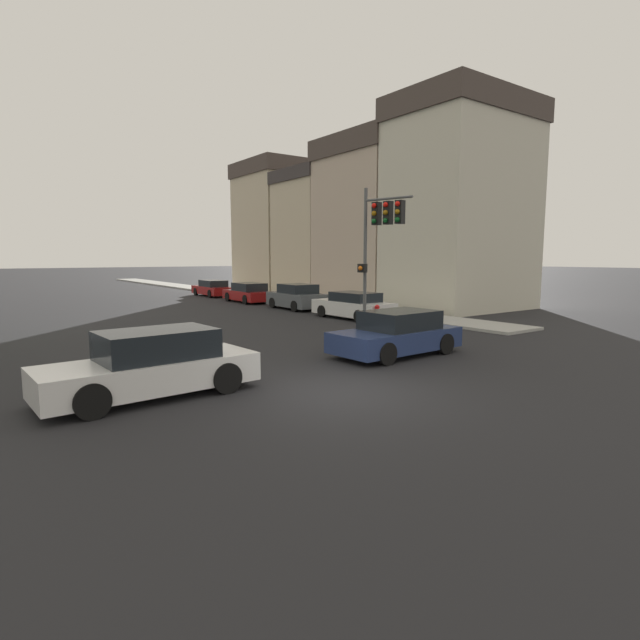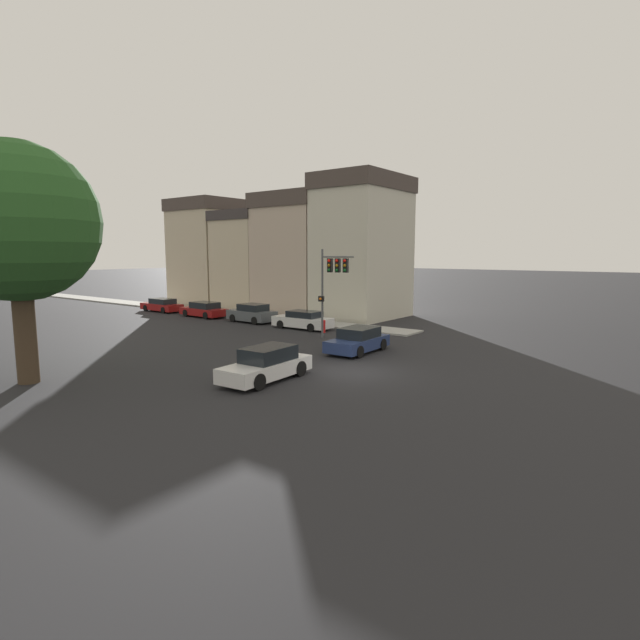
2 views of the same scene
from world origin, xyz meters
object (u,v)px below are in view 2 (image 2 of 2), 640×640
Objects in this scene: traffic_signal at (333,274)px; parked_car_3 at (162,305)px; crossing_car_0 at (267,365)px; parked_car_0 at (303,320)px; street_tree at (17,223)px; fire_hydrant at (324,326)px; parked_car_2 at (204,310)px; crossing_car_1 at (358,340)px; parked_car_1 at (252,314)px.

traffic_signal is 22.56m from parked_car_3.
crossing_car_0 is at bearing 7.44° from traffic_signal.
traffic_signal is 1.23× the size of parked_car_3.
crossing_car_0 is 1.02× the size of parked_car_0.
street_tree reaches higher than parked_car_3.
crossing_car_0 is at bearing -154.00° from fire_hydrant.
crossing_car_0 is 23.39m from parked_car_2.
crossing_car_1 is at bearing 178.32° from crossing_car_0.
crossing_car_1 is 1.04× the size of parked_car_1.
crossing_car_1 reaches higher than parked_car_3.
parked_car_1 is (12.93, 13.84, 0.01)m from crossing_car_0.
fire_hydrant is at bearing -144.16° from traffic_signal.
crossing_car_1 is (7.78, 0.24, -0.04)m from crossing_car_0.
parked_car_1 is 7.95m from fire_hydrant.
traffic_signal reaches higher than parked_car_3.
street_tree is at bearing 134.04° from parked_car_3.
parked_car_0 is 17.75m from parked_car_3.
crossing_car_1 is 19.99m from parked_car_2.
fire_hydrant is at bearing 176.23° from parked_car_1.
parked_car_3 is at bearing 1.65° from parked_car_1.
crossing_car_1 is 4.77× the size of fire_hydrant.
street_tree is 17.45m from crossing_car_1.
street_tree is 11.13× the size of fire_hydrant.
parked_car_1 is at bearing -117.43° from traffic_signal.
crossing_car_0 is 15.16m from parked_car_0.
parked_car_2 is (-0.17, 5.76, -0.08)m from parked_car_1.
parked_car_0 is at bearing 179.36° from parked_car_1.
traffic_signal reaches higher than crossing_car_1.
fire_hydrant is at bearing -130.04° from crossing_car_1.
parked_car_0 is at bearing -179.62° from parked_car_3.
parked_car_1 reaches higher than fire_hydrant.
crossing_car_0 reaches higher than fire_hydrant.
traffic_signal is 1.34× the size of crossing_car_1.
parked_car_3 is at bearing 0.21° from parked_car_2.
parked_car_0 reaches higher than parked_car_3.
crossing_car_1 is at bearing 41.29° from traffic_signal.
traffic_signal is 10.82m from parked_car_1.
parked_car_3 is (0.28, 17.75, -0.04)m from parked_car_0.
parked_car_2 is 5.07× the size of fire_hydrant.
crossing_car_0 is at bearing -50.28° from street_tree.
crossing_car_0 is 1.08× the size of crossing_car_1.
crossing_car_0 is (-10.41, -3.92, -3.54)m from traffic_signal.
fire_hydrant is (1.74, 2.01, -3.75)m from traffic_signal.
crossing_car_0 is 1.00× the size of parked_car_3.
street_tree reaches higher than parked_car_0.
parked_car_1 is at bearing -113.23° from crossing_car_1.
fire_hydrant is at bearing 179.57° from parked_car_2.
parked_car_0 is at bearing -123.86° from crossing_car_1.
crossing_car_0 is at bearing 121.53° from parked_car_0.
street_tree is 2.43× the size of parked_car_1.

